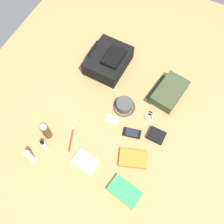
# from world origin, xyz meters

# --- Properties ---
(ground_plane) EXTENTS (2.64, 2.02, 0.02)m
(ground_plane) POSITION_xyz_m (0.00, 0.00, -0.01)
(ground_plane) COLOR #AB7E4A
(ground_plane) RESTS_ON ground
(backpack) EXTENTS (0.32, 0.27, 0.15)m
(backpack) POSITION_xyz_m (0.34, 0.20, 0.06)
(backpack) COLOR black
(backpack) RESTS_ON ground_plane
(toiletry_pouch) EXTENTS (0.29, 0.24, 0.08)m
(toiletry_pouch) POSITION_xyz_m (0.31, -0.28, 0.04)
(toiletry_pouch) COLOR #384228
(toiletry_pouch) RESTS_ON ground_plane
(bucket_hat) EXTENTS (0.15, 0.15, 0.06)m
(bucket_hat) POSITION_xyz_m (0.09, -0.05, 0.03)
(bucket_hat) COLOR #424242
(bucket_hat) RESTS_ON ground_plane
(toothpaste_tube) EXTENTS (0.03, 0.03, 0.17)m
(toothpaste_tube) POSITION_xyz_m (-0.50, 0.29, 0.08)
(toothpaste_tube) COLOR white
(toothpaste_tube) RESTS_ON ground_plane
(lotion_bottle) EXTENTS (0.03, 0.03, 0.11)m
(lotion_bottle) POSITION_xyz_m (-0.39, 0.27, 0.05)
(lotion_bottle) COLOR beige
(lotion_bottle) RESTS_ON ground_plane
(cologne_bottle) EXTENTS (0.05, 0.05, 0.15)m
(cologne_bottle) POSITION_xyz_m (-0.32, 0.30, 0.07)
(cologne_bottle) COLOR #473319
(cologne_bottle) RESTS_ON ground_plane
(paperback_novel) EXTENTS (0.14, 0.21, 0.03)m
(paperback_novel) POSITION_xyz_m (-0.41, -0.29, 0.01)
(paperback_novel) COLOR #2D934C
(paperback_novel) RESTS_ON ground_plane
(travel_guidebook) EXTENTS (0.16, 0.20, 0.03)m
(travel_guidebook) POSITION_xyz_m (-0.21, -0.26, 0.01)
(travel_guidebook) COLOR orange
(travel_guidebook) RESTS_ON ground_plane
(cell_phone) EXTENTS (0.09, 0.13, 0.01)m
(cell_phone) POSITION_xyz_m (-0.06, -0.18, 0.01)
(cell_phone) COLOR black
(cell_phone) RESTS_ON ground_plane
(media_player) EXTENTS (0.05, 0.09, 0.01)m
(media_player) POSITION_xyz_m (-0.03, -0.01, 0.01)
(media_player) COLOR #B7B7BC
(media_player) RESTS_ON ground_plane
(wristwatch) EXTENTS (0.07, 0.06, 0.01)m
(wristwatch) POSITION_xyz_m (0.10, -0.23, 0.01)
(wristwatch) COLOR #99999E
(wristwatch) RESTS_ON ground_plane
(toothbrush) EXTENTS (0.16, 0.07, 0.02)m
(toothbrush) POSITION_xyz_m (-0.26, 0.16, 0.01)
(toothbrush) COLOR red
(toothbrush) RESTS_ON ground_plane
(wallet) EXTENTS (0.09, 0.11, 0.02)m
(wallet) POSITION_xyz_m (-0.01, -0.32, 0.01)
(wallet) COLOR black
(wallet) RESTS_ON ground_plane
(notepad) EXTENTS (0.13, 0.16, 0.02)m
(notepad) POSITION_xyz_m (-0.36, -0.00, 0.01)
(notepad) COLOR beige
(notepad) RESTS_ON ground_plane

